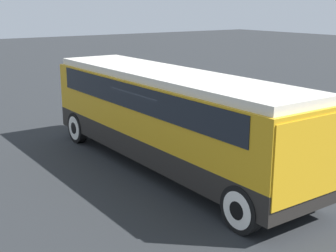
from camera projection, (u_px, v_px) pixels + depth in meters
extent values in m
plane|color=#26282B|center=(168.00, 168.00, 14.53)|extent=(120.00, 120.00, 0.00)
cube|color=black|center=(168.00, 143.00, 14.32)|extent=(10.55, 2.42, 0.69)
cube|color=gold|center=(168.00, 106.00, 14.03)|extent=(10.55, 2.42, 1.62)
cube|color=black|center=(168.00, 93.00, 13.93)|extent=(9.29, 2.46, 0.73)
cube|color=silver|center=(168.00, 76.00, 13.80)|extent=(10.34, 2.22, 0.22)
cube|color=gold|center=(305.00, 158.00, 10.03)|extent=(0.36, 2.32, 1.85)
cylinder|color=black|center=(241.00, 209.00, 10.31)|extent=(1.11, 0.28, 1.11)
cylinder|color=silver|center=(241.00, 209.00, 10.31)|extent=(0.87, 0.30, 0.87)
cylinder|color=black|center=(241.00, 209.00, 10.31)|extent=(0.42, 0.32, 0.42)
cylinder|color=black|center=(306.00, 187.00, 11.53)|extent=(1.11, 0.28, 1.11)
cylinder|color=silver|center=(306.00, 187.00, 11.53)|extent=(0.87, 0.30, 0.87)
cylinder|color=black|center=(306.00, 187.00, 11.53)|extent=(0.42, 0.32, 0.42)
cylinder|color=black|center=(77.00, 128.00, 17.12)|extent=(1.11, 0.28, 1.11)
cylinder|color=silver|center=(77.00, 128.00, 17.12)|extent=(0.87, 0.30, 0.87)
cylinder|color=black|center=(77.00, 128.00, 17.12)|extent=(0.42, 0.32, 0.42)
cylinder|color=black|center=(129.00, 119.00, 18.34)|extent=(1.11, 0.28, 1.11)
cylinder|color=silver|center=(129.00, 119.00, 18.34)|extent=(0.87, 0.30, 0.87)
cylinder|color=black|center=(129.00, 119.00, 18.34)|extent=(0.42, 0.32, 0.42)
cube|color=#7A6B5B|center=(243.00, 105.00, 21.05)|extent=(4.63, 1.82, 0.60)
cube|color=black|center=(241.00, 92.00, 21.05)|extent=(2.41, 1.64, 0.53)
cylinder|color=black|center=(260.00, 120.00, 19.18)|extent=(0.68, 0.22, 0.68)
cylinder|color=black|center=(260.00, 120.00, 19.18)|extent=(0.26, 0.26, 0.26)
cylinder|color=black|center=(287.00, 115.00, 20.10)|extent=(0.68, 0.22, 0.68)
cylinder|color=black|center=(287.00, 115.00, 20.10)|extent=(0.26, 0.26, 0.26)
cylinder|color=black|center=(203.00, 105.00, 22.10)|extent=(0.68, 0.22, 0.68)
cylinder|color=black|center=(203.00, 105.00, 22.10)|extent=(0.26, 0.26, 0.26)
cylinder|color=black|center=(229.00, 101.00, 23.02)|extent=(0.68, 0.22, 0.68)
cylinder|color=black|center=(229.00, 101.00, 23.02)|extent=(0.26, 0.26, 0.26)
cube|color=silver|center=(330.00, 129.00, 16.92)|extent=(4.40, 1.90, 0.66)
cube|color=black|center=(327.00, 113.00, 16.92)|extent=(2.29, 1.71, 0.47)
cylinder|color=black|center=(276.00, 129.00, 17.91)|extent=(0.60, 0.22, 0.60)
cylinder|color=black|center=(276.00, 129.00, 17.91)|extent=(0.23, 0.26, 0.23)
cylinder|color=black|center=(305.00, 123.00, 18.87)|extent=(0.60, 0.22, 0.60)
cylinder|color=black|center=(305.00, 123.00, 18.87)|extent=(0.23, 0.26, 0.23)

